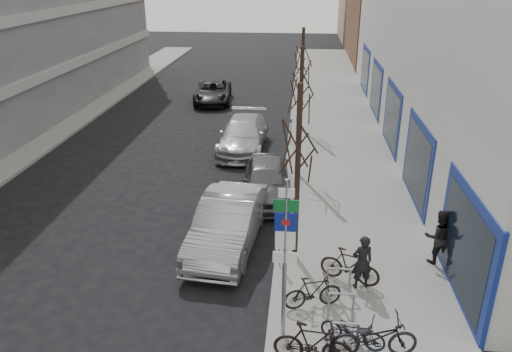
% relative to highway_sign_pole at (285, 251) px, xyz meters
% --- Properties ---
extents(ground, '(120.00, 120.00, 0.00)m').
position_rel_highway_sign_pole_xyz_m(ground, '(-2.40, 0.01, -2.46)').
color(ground, black).
rests_on(ground, ground).
extents(sidewalk_east, '(5.00, 70.00, 0.15)m').
position_rel_highway_sign_pole_xyz_m(sidewalk_east, '(2.10, 10.01, -2.38)').
color(sidewalk_east, slate).
rests_on(sidewalk_east, ground).
extents(brick_building_far, '(12.00, 14.00, 8.00)m').
position_rel_highway_sign_pole_xyz_m(brick_building_far, '(10.60, 40.01, 1.54)').
color(brick_building_far, brown).
rests_on(brick_building_far, ground).
extents(tan_building_far, '(13.00, 12.00, 9.00)m').
position_rel_highway_sign_pole_xyz_m(tan_building_far, '(11.10, 55.01, 2.04)').
color(tan_building_far, '#937A5B').
rests_on(tan_building_far, ground).
extents(highway_sign_pole, '(0.55, 0.10, 4.20)m').
position_rel_highway_sign_pole_xyz_m(highway_sign_pole, '(0.00, 0.00, 0.00)').
color(highway_sign_pole, gray).
rests_on(highway_sign_pole, ground).
extents(bike_rack, '(0.66, 2.26, 0.83)m').
position_rel_highway_sign_pole_xyz_m(bike_rack, '(1.40, 0.61, -1.80)').
color(bike_rack, gray).
rests_on(bike_rack, sidewalk_east).
extents(tree_near, '(1.80, 1.80, 5.50)m').
position_rel_highway_sign_pole_xyz_m(tree_near, '(0.20, 3.51, 1.65)').
color(tree_near, black).
rests_on(tree_near, ground).
extents(tree_mid, '(1.80, 1.80, 5.50)m').
position_rel_highway_sign_pole_xyz_m(tree_mid, '(0.20, 10.01, 1.65)').
color(tree_mid, black).
rests_on(tree_mid, ground).
extents(tree_far, '(1.80, 1.80, 5.50)m').
position_rel_highway_sign_pole_xyz_m(tree_far, '(0.20, 16.51, 1.65)').
color(tree_far, black).
rests_on(tree_far, ground).
extents(meter_front, '(0.10, 0.08, 1.27)m').
position_rel_highway_sign_pole_xyz_m(meter_front, '(-0.25, 3.01, -1.54)').
color(meter_front, gray).
rests_on(meter_front, sidewalk_east).
extents(meter_mid, '(0.10, 0.08, 1.27)m').
position_rel_highway_sign_pole_xyz_m(meter_mid, '(-0.25, 8.51, -1.54)').
color(meter_mid, gray).
rests_on(meter_mid, sidewalk_east).
extents(meter_back, '(0.10, 0.08, 1.27)m').
position_rel_highway_sign_pole_xyz_m(meter_back, '(-0.25, 14.01, -1.54)').
color(meter_back, gray).
rests_on(meter_back, sidewalk_east).
extents(bike_near_left, '(0.86, 2.02, 1.19)m').
position_rel_highway_sign_pole_xyz_m(bike_near_left, '(1.04, -1.18, -1.71)').
color(bike_near_left, black).
rests_on(bike_near_left, sidewalk_east).
extents(bike_near_right, '(1.82, 0.68, 1.08)m').
position_rel_highway_sign_pole_xyz_m(bike_near_right, '(0.69, -0.90, -1.77)').
color(bike_near_right, black).
rests_on(bike_near_right, sidewalk_east).
extents(bike_mid_curb, '(1.61, 0.94, 0.94)m').
position_rel_highway_sign_pole_xyz_m(bike_mid_curb, '(1.63, -0.22, -1.84)').
color(bike_mid_curb, black).
rests_on(bike_mid_curb, sidewalk_east).
extents(bike_mid_inner, '(1.64, 0.92, 0.96)m').
position_rel_highway_sign_pole_xyz_m(bike_mid_inner, '(0.71, 1.09, -1.83)').
color(bike_mid_inner, black).
rests_on(bike_mid_inner, sidewalk_east).
extents(bike_far_curb, '(2.04, 0.86, 1.21)m').
position_rel_highway_sign_pole_xyz_m(bike_far_curb, '(2.07, -0.55, -1.71)').
color(bike_far_curb, black).
rests_on(bike_far_curb, sidewalk_east).
extents(bike_far_inner, '(1.80, 1.10, 1.05)m').
position_rel_highway_sign_pole_xyz_m(bike_far_inner, '(1.75, 2.33, -1.78)').
color(bike_far_inner, black).
rests_on(bike_far_inner, sidewalk_east).
extents(parked_car_front, '(2.21, 5.15, 1.65)m').
position_rel_highway_sign_pole_xyz_m(parked_car_front, '(-1.96, 4.18, -1.63)').
color(parked_car_front, '#ACACB1').
rests_on(parked_car_front, ground).
extents(parked_car_mid, '(2.07, 4.52, 1.50)m').
position_rel_highway_sign_pole_xyz_m(parked_car_mid, '(-1.00, 7.93, -1.71)').
color(parked_car_mid, '#535358').
rests_on(parked_car_mid, ground).
extents(parked_car_back, '(2.21, 5.32, 1.54)m').
position_rel_highway_sign_pole_xyz_m(parked_car_back, '(-2.55, 13.31, -1.69)').
color(parked_car_back, '#ABACB0').
rests_on(parked_car_back, ground).
extents(lane_car, '(2.77, 5.16, 1.38)m').
position_rel_highway_sign_pole_xyz_m(lane_car, '(-5.64, 22.39, -1.77)').
color(lane_car, black).
rests_on(lane_car, ground).
extents(pedestrian_near, '(0.66, 0.52, 1.59)m').
position_rel_highway_sign_pole_xyz_m(pedestrian_near, '(2.04, 2.11, -1.51)').
color(pedestrian_near, black).
rests_on(pedestrian_near, sidewalk_east).
extents(pedestrian_far, '(0.66, 0.47, 1.72)m').
position_rel_highway_sign_pole_xyz_m(pedestrian_far, '(4.40, 3.61, -1.45)').
color(pedestrian_far, black).
rests_on(pedestrian_far, sidewalk_east).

